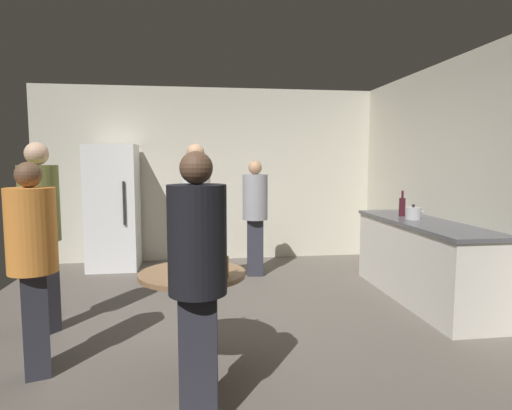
{
  "coord_description": "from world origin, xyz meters",
  "views": [
    {
      "loc": [
        -0.23,
        -4.23,
        1.56
      ],
      "look_at": [
        0.37,
        0.08,
        1.12
      ],
      "focal_mm": 30.26,
      "sensor_mm": 36.0,
      "label": 1
    }
  ],
  "objects_px": {
    "person_in_white_shirt": "(196,207)",
    "kettle": "(413,213)",
    "refrigerator": "(113,207)",
    "plastic_cup_white": "(186,268)",
    "foreground_table": "(193,286)",
    "beer_bottle_amber": "(224,265)",
    "beer_bottle_clear": "(197,254)",
    "person_in_olive_shirt": "(40,223)",
    "person_in_black_shirt": "(198,268)",
    "person_in_orange_shirt": "(32,253)",
    "beer_bottle_green": "(213,256)",
    "wine_bottle_on_counter": "(402,206)",
    "person_in_gray_shirt": "(255,209)",
    "beer_bottle_brown": "(188,259)"
  },
  "relations": [
    {
      "from": "refrigerator",
      "to": "foreground_table",
      "type": "height_order",
      "value": "refrigerator"
    },
    {
      "from": "person_in_black_shirt",
      "to": "plastic_cup_white",
      "type": "bearing_deg",
      "value": 11.31
    },
    {
      "from": "wine_bottle_on_counter",
      "to": "beer_bottle_amber",
      "type": "distance_m",
      "value": 2.95
    },
    {
      "from": "beer_bottle_green",
      "to": "beer_bottle_amber",
      "type": "bearing_deg",
      "value": -77.37
    },
    {
      "from": "wine_bottle_on_counter",
      "to": "beer_bottle_brown",
      "type": "height_order",
      "value": "wine_bottle_on_counter"
    },
    {
      "from": "person_in_olive_shirt",
      "to": "person_in_gray_shirt",
      "type": "bearing_deg",
      "value": 76.48
    },
    {
      "from": "foreground_table",
      "to": "beer_bottle_amber",
      "type": "height_order",
      "value": "beer_bottle_amber"
    },
    {
      "from": "beer_bottle_amber",
      "to": "person_in_gray_shirt",
      "type": "distance_m",
      "value": 2.79
    },
    {
      "from": "beer_bottle_green",
      "to": "beer_bottle_clear",
      "type": "xyz_separation_m",
      "value": [
        -0.12,
        0.08,
        0.0
      ]
    },
    {
      "from": "person_in_black_shirt",
      "to": "person_in_white_shirt",
      "type": "distance_m",
      "value": 2.58
    },
    {
      "from": "wine_bottle_on_counter",
      "to": "person_in_gray_shirt",
      "type": "xyz_separation_m",
      "value": [
        -1.68,
        0.87,
        -0.1
      ]
    },
    {
      "from": "beer_bottle_clear",
      "to": "person_in_black_shirt",
      "type": "xyz_separation_m",
      "value": [
        0.0,
        -0.97,
        0.13
      ]
    },
    {
      "from": "kettle",
      "to": "foreground_table",
      "type": "bearing_deg",
      "value": -150.85
    },
    {
      "from": "kettle",
      "to": "plastic_cup_white",
      "type": "bearing_deg",
      "value": -149.59
    },
    {
      "from": "beer_bottle_clear",
      "to": "person_in_white_shirt",
      "type": "distance_m",
      "value": 1.62
    },
    {
      "from": "person_in_black_shirt",
      "to": "person_in_white_shirt",
      "type": "height_order",
      "value": "person_in_white_shirt"
    },
    {
      "from": "plastic_cup_white",
      "to": "person_in_orange_shirt",
      "type": "relative_size",
      "value": 0.07
    },
    {
      "from": "person_in_olive_shirt",
      "to": "wine_bottle_on_counter",
      "type": "bearing_deg",
      "value": 50.6
    },
    {
      "from": "plastic_cup_white",
      "to": "person_in_olive_shirt",
      "type": "bearing_deg",
      "value": 144.5
    },
    {
      "from": "kettle",
      "to": "plastic_cup_white",
      "type": "xyz_separation_m",
      "value": [
        -2.54,
        -1.49,
        -0.18
      ]
    },
    {
      "from": "wine_bottle_on_counter",
      "to": "person_in_white_shirt",
      "type": "bearing_deg",
      "value": 176.53
    },
    {
      "from": "beer_bottle_clear",
      "to": "person_in_white_shirt",
      "type": "bearing_deg",
      "value": 89.92
    },
    {
      "from": "beer_bottle_brown",
      "to": "person_in_olive_shirt",
      "type": "height_order",
      "value": "person_in_olive_shirt"
    },
    {
      "from": "person_in_olive_shirt",
      "to": "beer_bottle_green",
      "type": "bearing_deg",
      "value": 13.78
    },
    {
      "from": "foreground_table",
      "to": "beer_bottle_green",
      "type": "relative_size",
      "value": 3.48
    },
    {
      "from": "refrigerator",
      "to": "plastic_cup_white",
      "type": "height_order",
      "value": "refrigerator"
    },
    {
      "from": "beer_bottle_green",
      "to": "beer_bottle_clear",
      "type": "bearing_deg",
      "value": 147.08
    },
    {
      "from": "plastic_cup_white",
      "to": "person_in_gray_shirt",
      "type": "bearing_deg",
      "value": 71.86
    },
    {
      "from": "person_in_gray_shirt",
      "to": "person_in_orange_shirt",
      "type": "xyz_separation_m",
      "value": [
        -1.96,
        -2.54,
        -0.01
      ]
    },
    {
      "from": "person_in_white_shirt",
      "to": "kettle",
      "type": "bearing_deg",
      "value": 94.62
    },
    {
      "from": "person_in_olive_shirt",
      "to": "person_in_black_shirt",
      "type": "bearing_deg",
      "value": -10.6
    },
    {
      "from": "beer_bottle_green",
      "to": "person_in_olive_shirt",
      "type": "xyz_separation_m",
      "value": [
        -1.5,
        0.68,
        0.2
      ]
    },
    {
      "from": "beer_bottle_green",
      "to": "plastic_cup_white",
      "type": "bearing_deg",
      "value": -128.45
    },
    {
      "from": "foreground_table",
      "to": "person_in_gray_shirt",
      "type": "xyz_separation_m",
      "value": [
        0.83,
        2.56,
        0.28
      ]
    },
    {
      "from": "beer_bottle_amber",
      "to": "person_in_orange_shirt",
      "type": "height_order",
      "value": "person_in_orange_shirt"
    },
    {
      "from": "kettle",
      "to": "person_in_black_shirt",
      "type": "xyz_separation_m",
      "value": [
        -2.46,
        -2.13,
        -0.03
      ]
    },
    {
      "from": "plastic_cup_white",
      "to": "person_in_orange_shirt",
      "type": "bearing_deg",
      "value": 173.77
    },
    {
      "from": "person_in_orange_shirt",
      "to": "person_in_gray_shirt",
      "type": "bearing_deg",
      "value": 34.3
    },
    {
      "from": "beer_bottle_green",
      "to": "person_in_orange_shirt",
      "type": "bearing_deg",
      "value": -174.09
    },
    {
      "from": "foreground_table",
      "to": "person_in_orange_shirt",
      "type": "bearing_deg",
      "value": 178.9
    },
    {
      "from": "person_in_black_shirt",
      "to": "foreground_table",
      "type": "bearing_deg",
      "value": 7.15
    },
    {
      "from": "person_in_orange_shirt",
      "to": "beer_bottle_clear",
      "type": "bearing_deg",
      "value": -7.62
    },
    {
      "from": "kettle",
      "to": "person_in_white_shirt",
      "type": "xyz_separation_m",
      "value": [
        -2.46,
        0.45,
        0.06
      ]
    },
    {
      "from": "beer_bottle_brown",
      "to": "plastic_cup_white",
      "type": "xyz_separation_m",
      "value": [
        -0.01,
        -0.15,
        -0.03
      ]
    },
    {
      "from": "refrigerator",
      "to": "person_in_olive_shirt",
      "type": "distance_m",
      "value": 2.41
    },
    {
      "from": "foreground_table",
      "to": "plastic_cup_white",
      "type": "xyz_separation_m",
      "value": [
        -0.04,
        -0.1,
        0.16
      ]
    },
    {
      "from": "kettle",
      "to": "person_in_white_shirt",
      "type": "height_order",
      "value": "person_in_white_shirt"
    },
    {
      "from": "beer_bottle_brown",
      "to": "person_in_black_shirt",
      "type": "relative_size",
      "value": 0.14
    },
    {
      "from": "beer_bottle_amber",
      "to": "person_in_orange_shirt",
      "type": "distance_m",
      "value": 1.38
    },
    {
      "from": "beer_bottle_amber",
      "to": "beer_bottle_clear",
      "type": "distance_m",
      "value": 0.45
    }
  ]
}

